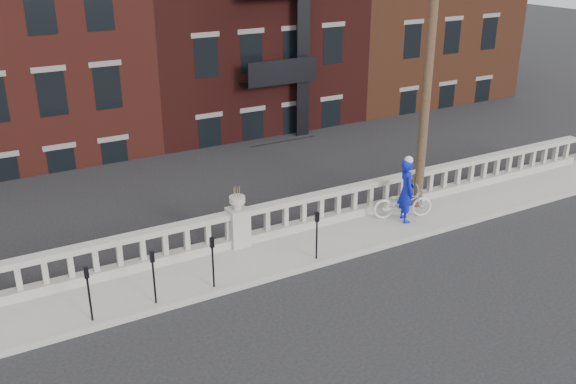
{
  "coord_description": "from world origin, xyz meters",
  "views": [
    {
      "loc": [
        -6.8,
        -10.82,
        8.35
      ],
      "look_at": [
        1.18,
        3.2,
        1.78
      ],
      "focal_mm": 40.0,
      "sensor_mm": 36.0,
      "label": 1
    }
  ],
  "objects": [
    {
      "name": "ground",
      "position": [
        0.0,
        0.0,
        0.0
      ],
      "size": [
        120.0,
        120.0,
        0.0
      ],
      "primitive_type": "plane",
      "color": "black",
      "rests_on": "ground"
    },
    {
      "name": "parking_meter_c",
      "position": [
        -1.54,
        2.15,
        1.0
      ],
      "size": [
        0.1,
        0.09,
        1.36
      ],
      "color": "black",
      "rests_on": "sidewalk"
    },
    {
      "name": "parking_meter_d",
      "position": [
        1.46,
        2.15,
        1.0
      ],
      "size": [
        0.1,
        0.09,
        1.36
      ],
      "color": "black",
      "rests_on": "sidewalk"
    },
    {
      "name": "sidewalk",
      "position": [
        0.0,
        3.0,
        0.07
      ],
      "size": [
        32.0,
        2.2,
        0.15
      ],
      "primitive_type": "cube",
      "color": "#98968D",
      "rests_on": "ground"
    },
    {
      "name": "parking_meter_a",
      "position": [
        -4.54,
        2.15,
        1.0
      ],
      "size": [
        0.1,
        0.09,
        1.36
      ],
      "color": "black",
      "rests_on": "sidewalk"
    },
    {
      "name": "cyclist",
      "position": [
        5.12,
        2.92,
        1.13
      ],
      "size": [
        0.68,
        0.83,
        1.96
      ],
      "primitive_type": "imported",
      "rotation": [
        0.0,
        0.0,
        1.23
      ],
      "color": "#0B16AD",
      "rests_on": "sidewalk"
    },
    {
      "name": "lower_level",
      "position": [
        0.56,
        23.04,
        2.63
      ],
      "size": [
        80.0,
        44.0,
        20.8
      ],
      "color": "#605E59",
      "rests_on": "ground"
    },
    {
      "name": "bicycle",
      "position": [
        5.21,
        3.15,
        0.63
      ],
      "size": [
        1.95,
        1.25,
        0.97
      ],
      "primitive_type": "imported",
      "rotation": [
        0.0,
        0.0,
        1.21
      ],
      "color": "silver",
      "rests_on": "sidewalk"
    },
    {
      "name": "balustrade",
      "position": [
        0.0,
        3.95,
        0.64
      ],
      "size": [
        28.0,
        0.34,
        1.03
      ],
      "color": "#98968D",
      "rests_on": "sidewalk"
    },
    {
      "name": "utility_pole",
      "position": [
        6.2,
        3.6,
        5.24
      ],
      "size": [
        1.6,
        0.28,
        10.0
      ],
      "color": "#422D1E",
      "rests_on": "sidewalk"
    },
    {
      "name": "planter_pedestal",
      "position": [
        0.0,
        3.95,
        0.83
      ],
      "size": [
        0.55,
        0.55,
        1.76
      ],
      "color": "#98968D",
      "rests_on": "sidewalk"
    },
    {
      "name": "parking_meter_b",
      "position": [
        -3.04,
        2.15,
        1.0
      ],
      "size": [
        0.1,
        0.09,
        1.36
      ],
      "color": "black",
      "rests_on": "sidewalk"
    }
  ]
}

